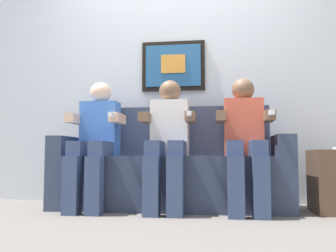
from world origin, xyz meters
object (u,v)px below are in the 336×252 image
Objects in this scene: person_on_left at (96,138)px; person_on_right at (245,137)px; person_in_middle at (168,137)px; couch at (171,172)px.

person_on_right is (1.25, 0.00, 0.00)m from person_on_left.
person_in_middle is at bearing 180.00° from person_on_right.
person_on_left reaches higher than couch.
person_in_middle is 1.00× the size of person_on_right.
couch is 0.71m from person_on_left.
couch is at bearing 90.17° from person_in_middle.
couch is 0.34m from person_in_middle.
person_on_left is at bearing -165.04° from couch.
person_on_left is 0.63m from person_in_middle.
person_on_left is (-0.63, -0.17, 0.29)m from couch.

